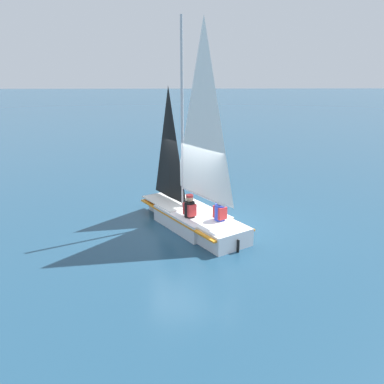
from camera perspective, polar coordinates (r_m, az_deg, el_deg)
ground_plane at (r=11.50m, az=-0.00°, el=-5.23°), size 260.00×260.00×0.00m
sailboat_main at (r=11.17m, az=0.10°, el=-1.21°), size 4.16×3.34×5.99m
sailor_helm at (r=10.81m, az=-0.37°, el=-3.13°), size 0.43×0.41×1.16m
sailor_crew at (r=10.61m, az=4.25°, el=-3.65°), size 0.43×0.41×1.16m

